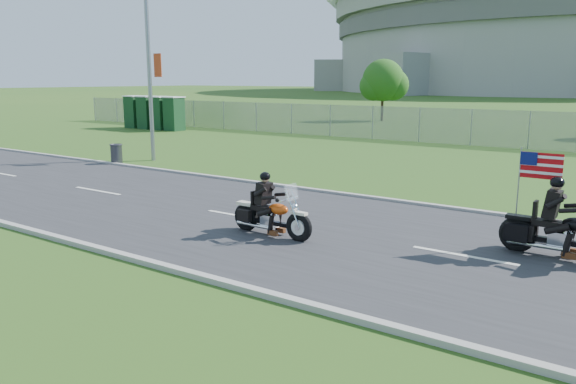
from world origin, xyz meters
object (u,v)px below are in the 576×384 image
Objects in this scene: porta_toilet_a at (174,114)px; porta_toilet_d at (134,112)px; streetlight at (152,32)px; porta_toilet_c at (147,113)px; trash_can at (116,155)px; motorcycle_follow at (563,232)px; motorcycle_lead at (270,216)px; porta_toilet_b at (160,114)px.

porta_toilet_a is 1.00× the size of porta_toilet_d.
porta_toilet_c is at bearing 139.94° from streetlight.
porta_toilet_d is (-4.20, 0.00, 0.00)m from porta_toilet_a.
motorcycle_follow is at bearing -10.34° from trash_can.
streetlight is at bearing -47.09° from porta_toilet_a.
porta_toilet_a is at bearing 142.50° from motorcycle_lead.
motorcycle_lead reaches higher than trash_can.
streetlight is 18.40m from porta_toilet_d.
porta_toilet_a is at bearing 127.06° from trash_can.
streetlight is at bearing 77.44° from trash_can.
porta_toilet_c reaches higher than motorcycle_lead.
porta_toilet_d is at bearing 180.00° from porta_toilet_b.
porta_toilet_a is 15.93m from trash_can.
porta_toilet_a is at bearing 132.91° from streetlight.
porta_toilet_a is at bearing 0.00° from porta_toilet_c.
porta_toilet_a is 1.01× the size of motorcycle_lead.
porta_toilet_b is 1.40m from porta_toilet_c.
streetlight reaches higher than porta_toilet_b.
streetlight is 14.71m from motorcycle_lead.
porta_toilet_a is 1.40m from porta_toilet_b.
porta_toilet_d is 35.67m from motorcycle_follow.
motorcycle_lead is at bearing -39.60° from porta_toilet_a.
streetlight reaches higher than motorcycle_lead.
porta_toilet_b is 2.80m from porta_toilet_d.
motorcycle_follow reaches higher than motorcycle_lead.
motorcycle_lead is 13.27m from trash_can.
streetlight is 4.35× the size of porta_toilet_d.
motorcycle_lead is (23.15, -18.00, -0.66)m from porta_toilet_b.
trash_can is at bearing -45.71° from porta_toilet_c.
porta_toilet_d is at bearing 142.83° from streetlight.
trash_can is (12.39, -12.70, -0.73)m from porta_toilet_c.
porta_toilet_b is at bearing 130.87° from trash_can.
porta_toilet_d is 18.76m from trash_can.
motorcycle_follow is 18.38m from trash_can.
porta_toilet_c is at bearing 152.90° from motorcycle_follow.
porta_toilet_c is (-1.40, 0.00, 0.00)m from porta_toilet_b.
porta_toilet_a is (-10.02, 10.78, -4.49)m from streetlight.
porta_toilet_b is 33.19m from motorcycle_follow.
streetlight is 11.82× the size of trash_can.
motorcycle_follow is at bearing 20.78° from motorcycle_lead.
porta_toilet_b reaches higher than motorcycle_lead.
porta_toilet_c reaches higher than motorcycle_follow.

